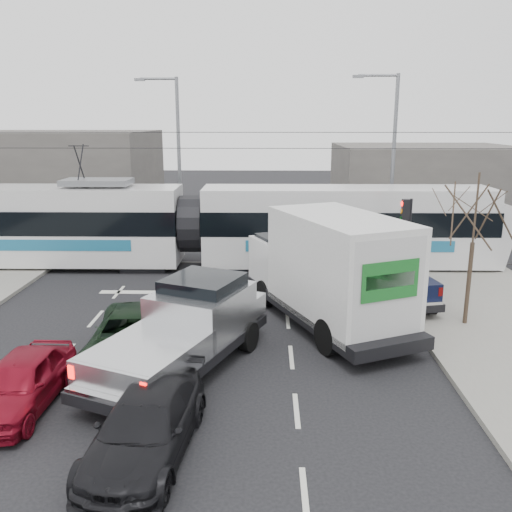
{
  "coord_description": "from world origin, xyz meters",
  "views": [
    {
      "loc": [
        0.99,
        -14.65,
        6.75
      ],
      "look_at": [
        0.56,
        4.94,
        1.8
      ],
      "focal_mm": 38.0,
      "sensor_mm": 36.0,
      "label": 1
    }
  ],
  "objects_px": {
    "red_car": "(21,382)",
    "dark_car": "(146,426)",
    "street_lamp_far": "(175,150)",
    "navy_pickup": "(383,271)",
    "traffic_signal": "(406,224)",
    "green_car": "(132,337)",
    "box_truck": "(329,271)",
    "silver_pickup": "(189,327)",
    "street_lamp_near": "(390,152)",
    "tram": "(191,225)",
    "bare_tree": "(475,215)"
  },
  "relations": [
    {
      "from": "silver_pickup",
      "to": "traffic_signal",
      "type": "bearing_deg",
      "value": 66.29
    },
    {
      "from": "street_lamp_far",
      "to": "red_car",
      "type": "distance_m",
      "value": 19.51
    },
    {
      "from": "street_lamp_far",
      "to": "navy_pickup",
      "type": "xyz_separation_m",
      "value": [
        9.62,
        -10.55,
        -3.99
      ]
    },
    {
      "from": "silver_pickup",
      "to": "red_car",
      "type": "distance_m",
      "value": 4.39
    },
    {
      "from": "street_lamp_far",
      "to": "navy_pickup",
      "type": "distance_m",
      "value": 14.82
    },
    {
      "from": "bare_tree",
      "to": "navy_pickup",
      "type": "height_order",
      "value": "bare_tree"
    },
    {
      "from": "dark_car",
      "to": "tram",
      "type": "bearing_deg",
      "value": 100.23
    },
    {
      "from": "silver_pickup",
      "to": "tram",
      "type": "bearing_deg",
      "value": 120.58
    },
    {
      "from": "navy_pickup",
      "to": "green_car",
      "type": "xyz_separation_m",
      "value": [
        -8.33,
        -5.67,
        -0.43
      ]
    },
    {
      "from": "street_lamp_near",
      "to": "street_lamp_far",
      "type": "relative_size",
      "value": 1.0
    },
    {
      "from": "box_truck",
      "to": "dark_car",
      "type": "bearing_deg",
      "value": -145.18
    },
    {
      "from": "street_lamp_near",
      "to": "street_lamp_far",
      "type": "height_order",
      "value": "same"
    },
    {
      "from": "red_car",
      "to": "dark_car",
      "type": "height_order",
      "value": "red_car"
    },
    {
      "from": "box_truck",
      "to": "silver_pickup",
      "type": "bearing_deg",
      "value": -165.95
    },
    {
      "from": "traffic_signal",
      "to": "red_car",
      "type": "distance_m",
      "value": 14.94
    },
    {
      "from": "street_lamp_far",
      "to": "silver_pickup",
      "type": "distance_m",
      "value": 17.41
    },
    {
      "from": "green_car",
      "to": "navy_pickup",
      "type": "bearing_deg",
      "value": 30.52
    },
    {
      "from": "tram",
      "to": "red_car",
      "type": "xyz_separation_m",
      "value": [
        -2.31,
        -12.92,
        -1.32
      ]
    },
    {
      "from": "street_lamp_near",
      "to": "traffic_signal",
      "type": "bearing_deg",
      "value": -96.41
    },
    {
      "from": "silver_pickup",
      "to": "green_car",
      "type": "height_order",
      "value": "silver_pickup"
    },
    {
      "from": "box_truck",
      "to": "red_car",
      "type": "height_order",
      "value": "box_truck"
    },
    {
      "from": "traffic_signal",
      "to": "red_car",
      "type": "relative_size",
      "value": 0.92
    },
    {
      "from": "tram",
      "to": "dark_car",
      "type": "height_order",
      "value": "tram"
    },
    {
      "from": "street_lamp_near",
      "to": "green_car",
      "type": "distance_m",
      "value": 18.05
    },
    {
      "from": "tram",
      "to": "box_truck",
      "type": "bearing_deg",
      "value": -53.2
    },
    {
      "from": "traffic_signal",
      "to": "red_car",
      "type": "height_order",
      "value": "traffic_signal"
    },
    {
      "from": "traffic_signal",
      "to": "tram",
      "type": "xyz_separation_m",
      "value": [
        -9.05,
        3.44,
        -0.75
      ]
    },
    {
      "from": "navy_pickup",
      "to": "dark_car",
      "type": "height_order",
      "value": "navy_pickup"
    },
    {
      "from": "street_lamp_near",
      "to": "street_lamp_far",
      "type": "distance_m",
      "value": 11.67
    },
    {
      "from": "street_lamp_far",
      "to": "tram",
      "type": "distance_m",
      "value": 7.01
    },
    {
      "from": "box_truck",
      "to": "green_car",
      "type": "xyz_separation_m",
      "value": [
        -5.9,
        -2.79,
        -1.21
      ]
    },
    {
      "from": "street_lamp_far",
      "to": "tram",
      "type": "bearing_deg",
      "value": -75.17
    },
    {
      "from": "traffic_signal",
      "to": "green_car",
      "type": "xyz_separation_m",
      "value": [
        -9.37,
        -6.71,
        -2.05
      ]
    },
    {
      "from": "tram",
      "to": "navy_pickup",
      "type": "distance_m",
      "value": 9.22
    },
    {
      "from": "street_lamp_near",
      "to": "green_car",
      "type": "relative_size",
      "value": 1.81
    },
    {
      "from": "dark_car",
      "to": "street_lamp_far",
      "type": "bearing_deg",
      "value": 103.38
    },
    {
      "from": "street_lamp_near",
      "to": "dark_car",
      "type": "distance_m",
      "value": 21.24
    },
    {
      "from": "bare_tree",
      "to": "street_lamp_near",
      "type": "bearing_deg",
      "value": 91.42
    },
    {
      "from": "tram",
      "to": "green_car",
      "type": "distance_m",
      "value": 10.24
    },
    {
      "from": "bare_tree",
      "to": "silver_pickup",
      "type": "distance_m",
      "value": 9.7
    },
    {
      "from": "silver_pickup",
      "to": "green_car",
      "type": "bearing_deg",
      "value": -172.4
    },
    {
      "from": "dark_car",
      "to": "traffic_signal",
      "type": "bearing_deg",
      "value": 60.84
    },
    {
      "from": "traffic_signal",
      "to": "dark_car",
      "type": "height_order",
      "value": "traffic_signal"
    },
    {
      "from": "red_car",
      "to": "street_lamp_near",
      "type": "bearing_deg",
      "value": 55.81
    },
    {
      "from": "box_truck",
      "to": "green_car",
      "type": "relative_size",
      "value": 1.63
    },
    {
      "from": "street_lamp_near",
      "to": "street_lamp_far",
      "type": "xyz_separation_m",
      "value": [
        -11.5,
        2.0,
        0.0
      ]
    },
    {
      "from": "street_lamp_near",
      "to": "tram",
      "type": "bearing_deg",
      "value": -157.68
    },
    {
      "from": "box_truck",
      "to": "traffic_signal",
      "type": "bearing_deg",
      "value": 24.77
    },
    {
      "from": "bare_tree",
      "to": "red_car",
      "type": "xyz_separation_m",
      "value": [
        -12.49,
        -5.48,
        -3.13
      ]
    },
    {
      "from": "silver_pickup",
      "to": "green_car",
      "type": "relative_size",
      "value": 1.4
    }
  ]
}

